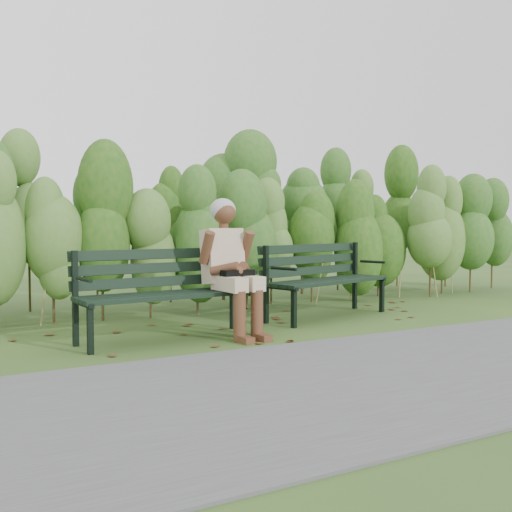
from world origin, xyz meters
TOP-DOWN VIEW (x-y plane):
  - ground at (0.00, 0.00)m, footprint 80.00×80.00m
  - footpath at (0.00, -2.20)m, footprint 60.00×2.50m
  - hedge_band at (0.00, 1.86)m, footprint 11.04×1.67m
  - leaf_litter at (0.39, -0.03)m, footprint 5.93×2.18m
  - bench_left at (-1.25, -0.09)m, footprint 1.78×0.69m
  - bench_right at (0.88, 0.32)m, footprint 1.83×1.01m
  - seated_woman at (-0.62, -0.22)m, footprint 0.57×0.84m

SIDE VIEW (x-z plane):
  - ground at x=0.00m, z-range 0.00..0.00m
  - leaf_litter at x=0.39m, z-range 0.00..0.01m
  - footpath at x=0.00m, z-range 0.00..0.01m
  - bench_left at x=-1.25m, z-range 0.08..0.95m
  - bench_right at x=0.88m, z-range 0.08..0.95m
  - seated_woman at x=-0.62m, z-range 0.07..1.44m
  - hedge_band at x=0.00m, z-range 0.05..2.47m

